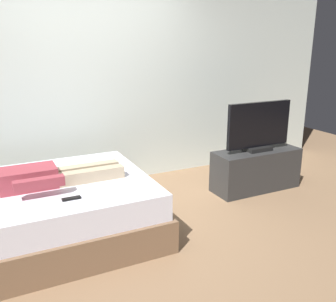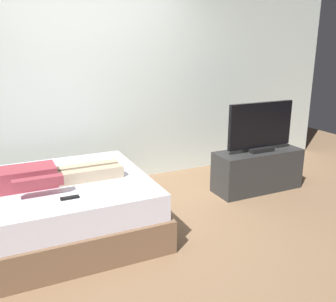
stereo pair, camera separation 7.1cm
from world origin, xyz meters
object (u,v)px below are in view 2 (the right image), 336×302
Objects in this scene: bed at (43,212)px; person at (43,176)px; tv_stand at (257,170)px; tv at (260,128)px; remote at (70,198)px.

bed is 1.59× the size of person.
tv is (0.00, 0.00, 0.53)m from tv_stand.
bed reaches higher than tv_stand.
remote is 2.45m from tv.
person is 0.44m from remote.
bed is 2.55m from tv_stand.
bed is 0.36m from person.
tv_stand is 0.53m from tv.
tv_stand is at bearing 13.70° from remote.
tv is at bearing 0.00° from tv_stand.
bed is 2.28× the size of tv.
bed is at bearing 123.33° from person.
remote is 2.45m from tv_stand.
tv is at bearing 3.91° from person.
remote is (0.15, -0.40, -0.07)m from person.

